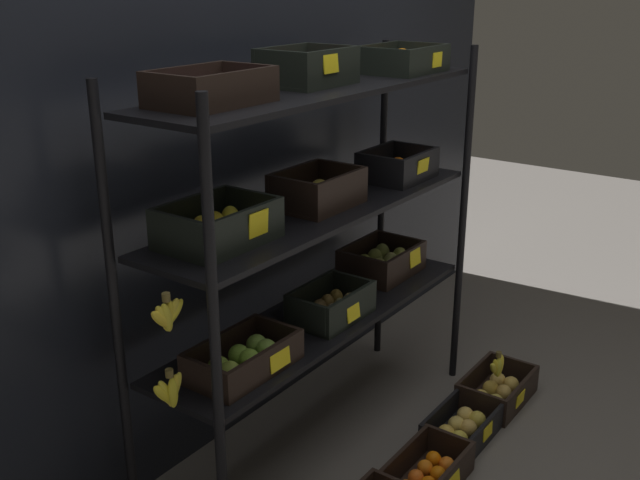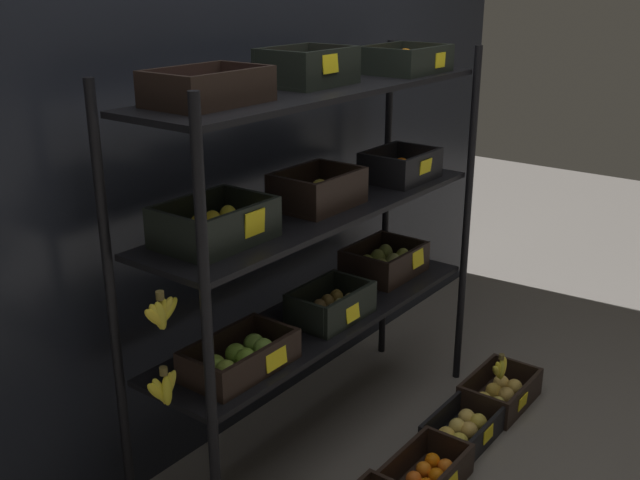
{
  "view_description": "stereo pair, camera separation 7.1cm",
  "coord_description": "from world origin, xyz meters",
  "px_view_note": "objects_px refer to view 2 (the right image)",
  "views": [
    {
      "loc": [
        -2.1,
        -1.51,
        1.79
      ],
      "look_at": [
        0.0,
        0.0,
        0.86
      ],
      "focal_mm": 41.74,
      "sensor_mm": 36.0,
      "label": 1
    },
    {
      "loc": [
        -2.06,
        -1.57,
        1.79
      ],
      "look_at": [
        0.0,
        0.0,
        0.86
      ],
      "focal_mm": 41.74,
      "sensor_mm": 36.0,
      "label": 2
    }
  ],
  "objects_px": {
    "crate_ground_rightmost_apple_gold": "(500,393)",
    "banana_bunch_loose": "(500,369)",
    "crate_ground_tangerine": "(425,477)",
    "crate_ground_right_apple_gold": "(463,429)",
    "display_rack": "(318,210)"
  },
  "relations": [
    {
      "from": "crate_ground_tangerine",
      "to": "crate_ground_rightmost_apple_gold",
      "type": "bearing_deg",
      "value": 2.15
    },
    {
      "from": "crate_ground_tangerine",
      "to": "banana_bunch_loose",
      "type": "relative_size",
      "value": 2.95
    },
    {
      "from": "crate_ground_tangerine",
      "to": "crate_ground_right_apple_gold",
      "type": "xyz_separation_m",
      "value": [
        0.36,
        0.03,
        -0.0
      ]
    },
    {
      "from": "crate_ground_right_apple_gold",
      "to": "crate_ground_rightmost_apple_gold",
      "type": "relative_size",
      "value": 0.96
    },
    {
      "from": "display_rack",
      "to": "crate_ground_rightmost_apple_gold",
      "type": "distance_m",
      "value": 1.26
    },
    {
      "from": "display_rack",
      "to": "banana_bunch_loose",
      "type": "distance_m",
      "value": 1.16
    },
    {
      "from": "banana_bunch_loose",
      "to": "crate_ground_rightmost_apple_gold",
      "type": "bearing_deg",
      "value": 3.05
    },
    {
      "from": "crate_ground_right_apple_gold",
      "to": "banana_bunch_loose",
      "type": "distance_m",
      "value": 0.35
    },
    {
      "from": "crate_ground_right_apple_gold",
      "to": "crate_ground_rightmost_apple_gold",
      "type": "distance_m",
      "value": 0.35
    },
    {
      "from": "crate_ground_rightmost_apple_gold",
      "to": "banana_bunch_loose",
      "type": "bearing_deg",
      "value": -176.95
    },
    {
      "from": "crate_ground_rightmost_apple_gold",
      "to": "banana_bunch_loose",
      "type": "relative_size",
      "value": 2.93
    },
    {
      "from": "crate_ground_tangerine",
      "to": "crate_ground_right_apple_gold",
      "type": "height_order",
      "value": "crate_ground_tangerine"
    },
    {
      "from": "display_rack",
      "to": "crate_ground_tangerine",
      "type": "bearing_deg",
      "value": -89.62
    },
    {
      "from": "display_rack",
      "to": "banana_bunch_loose",
      "type": "relative_size",
      "value": 13.24
    },
    {
      "from": "crate_ground_tangerine",
      "to": "banana_bunch_loose",
      "type": "height_order",
      "value": "banana_bunch_loose"
    }
  ]
}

